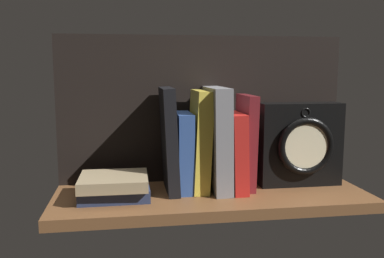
{
  "coord_description": "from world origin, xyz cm",
  "views": [
    {
      "loc": [
        -19.47,
        -93.65,
        29.14
      ],
      "look_at": [
        -4.25,
        3.44,
        14.91
      ],
      "focal_mm": 38.9,
      "sensor_mm": 36.0,
      "label": 1
    }
  ],
  "objects_px": {
    "book_gray_chess": "(217,139)",
    "book_yellow_seinlanguage": "(200,141)",
    "framed_clock": "(300,144)",
    "book_stack_side": "(114,187)",
    "book_maroon_dawkins": "(246,142)",
    "book_black_skeptic": "(169,140)",
    "book_red_requiem": "(233,150)",
    "book_blue_modern": "(184,152)"
  },
  "relations": [
    {
      "from": "book_gray_chess",
      "to": "book_yellow_seinlanguage",
      "type": "bearing_deg",
      "value": 180.0
    },
    {
      "from": "framed_clock",
      "to": "book_stack_side",
      "type": "height_order",
      "value": "framed_clock"
    },
    {
      "from": "book_gray_chess",
      "to": "book_maroon_dawkins",
      "type": "distance_m",
      "value": 0.07
    },
    {
      "from": "book_stack_side",
      "to": "book_gray_chess",
      "type": "bearing_deg",
      "value": 10.2
    },
    {
      "from": "book_yellow_seinlanguage",
      "to": "book_stack_side",
      "type": "distance_m",
      "value": 0.23
    },
    {
      "from": "book_black_skeptic",
      "to": "framed_clock",
      "type": "xyz_separation_m",
      "value": [
        0.33,
        0.0,
        -0.02
      ]
    },
    {
      "from": "book_stack_side",
      "to": "framed_clock",
      "type": "bearing_deg",
      "value": 5.55
    },
    {
      "from": "book_red_requiem",
      "to": "book_stack_side",
      "type": "relative_size",
      "value": 1.2
    },
    {
      "from": "book_yellow_seinlanguage",
      "to": "book_stack_side",
      "type": "bearing_deg",
      "value": -167.77
    },
    {
      "from": "book_red_requiem",
      "to": "book_blue_modern",
      "type": "bearing_deg",
      "value": 180.0
    },
    {
      "from": "book_gray_chess",
      "to": "book_maroon_dawkins",
      "type": "height_order",
      "value": "book_gray_chess"
    },
    {
      "from": "book_blue_modern",
      "to": "book_stack_side",
      "type": "height_order",
      "value": "book_blue_modern"
    },
    {
      "from": "book_black_skeptic",
      "to": "book_red_requiem",
      "type": "xyz_separation_m",
      "value": [
        0.16,
        0.0,
        -0.03
      ]
    },
    {
      "from": "book_blue_modern",
      "to": "book_gray_chess",
      "type": "distance_m",
      "value": 0.09
    },
    {
      "from": "book_maroon_dawkins",
      "to": "book_stack_side",
      "type": "height_order",
      "value": "book_maroon_dawkins"
    },
    {
      "from": "book_red_requiem",
      "to": "framed_clock",
      "type": "relative_size",
      "value": 0.9
    },
    {
      "from": "framed_clock",
      "to": "book_stack_side",
      "type": "distance_m",
      "value": 0.47
    },
    {
      "from": "book_black_skeptic",
      "to": "book_yellow_seinlanguage",
      "type": "relative_size",
      "value": 1.03
    },
    {
      "from": "book_stack_side",
      "to": "book_maroon_dawkins",
      "type": "bearing_deg",
      "value": 7.92
    },
    {
      "from": "book_yellow_seinlanguage",
      "to": "framed_clock",
      "type": "xyz_separation_m",
      "value": [
        0.26,
        0.0,
        -0.02
      ]
    },
    {
      "from": "book_black_skeptic",
      "to": "framed_clock",
      "type": "height_order",
      "value": "book_black_skeptic"
    },
    {
      "from": "book_red_requiem",
      "to": "book_maroon_dawkins",
      "type": "distance_m",
      "value": 0.04
    },
    {
      "from": "book_maroon_dawkins",
      "to": "book_black_skeptic",
      "type": "bearing_deg",
      "value": 180.0
    },
    {
      "from": "book_black_skeptic",
      "to": "book_maroon_dawkins",
      "type": "height_order",
      "value": "book_black_skeptic"
    },
    {
      "from": "book_red_requiem",
      "to": "book_maroon_dawkins",
      "type": "bearing_deg",
      "value": 0.0
    },
    {
      "from": "book_gray_chess",
      "to": "book_stack_side",
      "type": "xyz_separation_m",
      "value": [
        -0.25,
        -0.04,
        -0.1
      ]
    },
    {
      "from": "book_gray_chess",
      "to": "book_stack_side",
      "type": "relative_size",
      "value": 1.58
    },
    {
      "from": "book_blue_modern",
      "to": "book_stack_side",
      "type": "relative_size",
      "value": 1.2
    },
    {
      "from": "book_red_requiem",
      "to": "book_maroon_dawkins",
      "type": "relative_size",
      "value": 0.82
    },
    {
      "from": "book_black_skeptic",
      "to": "book_stack_side",
      "type": "bearing_deg",
      "value": -161.17
    },
    {
      "from": "framed_clock",
      "to": "book_stack_side",
      "type": "bearing_deg",
      "value": -174.45
    },
    {
      "from": "book_maroon_dawkins",
      "to": "book_yellow_seinlanguage",
      "type": "bearing_deg",
      "value": 180.0
    },
    {
      "from": "book_red_requiem",
      "to": "book_stack_side",
      "type": "xyz_separation_m",
      "value": [
        -0.29,
        -0.04,
        -0.07
      ]
    },
    {
      "from": "book_yellow_seinlanguage",
      "to": "book_gray_chess",
      "type": "xyz_separation_m",
      "value": [
        0.04,
        0.0,
        0.0
      ]
    },
    {
      "from": "book_yellow_seinlanguage",
      "to": "book_red_requiem",
      "type": "bearing_deg",
      "value": 0.0
    },
    {
      "from": "book_yellow_seinlanguage",
      "to": "book_maroon_dawkins",
      "type": "relative_size",
      "value": 1.05
    },
    {
      "from": "book_blue_modern",
      "to": "book_maroon_dawkins",
      "type": "distance_m",
      "value": 0.16
    },
    {
      "from": "book_gray_chess",
      "to": "book_red_requiem",
      "type": "height_order",
      "value": "book_gray_chess"
    },
    {
      "from": "book_yellow_seinlanguage",
      "to": "book_stack_side",
      "type": "relative_size",
      "value": 1.53
    },
    {
      "from": "book_red_requiem",
      "to": "book_yellow_seinlanguage",
      "type": "bearing_deg",
      "value": 180.0
    },
    {
      "from": "book_blue_modern",
      "to": "book_maroon_dawkins",
      "type": "xyz_separation_m",
      "value": [
        0.15,
        0.0,
        0.02
      ]
    },
    {
      "from": "book_black_skeptic",
      "to": "book_stack_side",
      "type": "distance_m",
      "value": 0.17
    }
  ]
}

